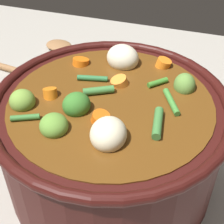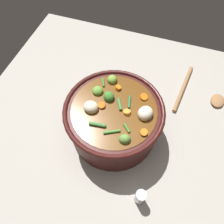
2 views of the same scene
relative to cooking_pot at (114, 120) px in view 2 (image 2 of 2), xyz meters
The scene contains 4 objects.
ground_plane 0.08m from the cooking_pot, 120.14° to the right, with size 1.10×1.10×0.00m, color #9E998E.
cooking_pot is the anchor object (origin of this frame).
wooden_spoon 0.39m from the cooking_pot, 42.61° to the left, with size 0.19×0.25×0.02m.
salt_shaker 0.26m from the cooking_pot, 53.50° to the right, with size 0.03×0.03×0.08m.
Camera 2 is at (0.10, -0.33, 0.72)m, focal length 34.35 mm.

